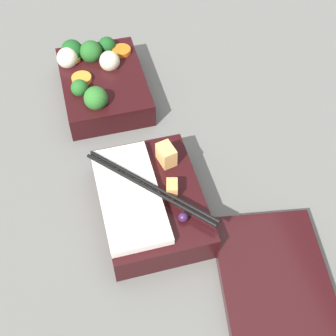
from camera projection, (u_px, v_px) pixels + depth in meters
The scene contains 4 objects.
ground_plane at pixel (125, 147), 0.75m from camera, with size 3.00×3.00×0.00m, color slate.
bento_tray_vegetable at pixel (100, 81), 0.81m from camera, with size 0.19×0.14×0.07m.
bento_tray_rice at pixel (149, 200), 0.65m from camera, with size 0.19×0.15×0.07m.
bento_lid at pixel (274, 279), 0.60m from camera, with size 0.19×0.14×0.02m, color black.
Camera 1 is at (0.49, -0.06, 0.56)m, focal length 50.00 mm.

